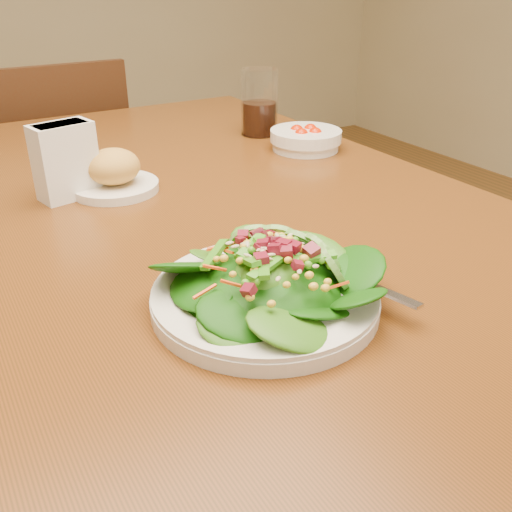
# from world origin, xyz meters

# --- Properties ---
(ground_plane) EXTENTS (5.00, 5.00, 0.00)m
(ground_plane) POSITION_xyz_m (0.00, 0.00, 0.00)
(ground_plane) COLOR brown
(dining_table) EXTENTS (0.90, 1.40, 0.75)m
(dining_table) POSITION_xyz_m (0.00, 0.00, 0.65)
(dining_table) COLOR #612F0F
(dining_table) RESTS_ON ground_plane
(chair_far) EXTENTS (0.41, 0.41, 0.86)m
(chair_far) POSITION_xyz_m (-0.03, 0.91, 0.46)
(chair_far) COLOR black
(chair_far) RESTS_ON ground_plane
(salad_plate) EXTENTS (0.27, 0.26, 0.08)m
(salad_plate) POSITION_xyz_m (-0.07, -0.36, 0.78)
(salad_plate) COLOR silver
(salad_plate) RESTS_ON dining_table
(bread_plate) EXTENTS (0.15, 0.15, 0.08)m
(bread_plate) POSITION_xyz_m (-0.11, 0.09, 0.78)
(bread_plate) COLOR silver
(bread_plate) RESTS_ON dining_table
(tomato_bowl) EXTENTS (0.15, 0.15, 0.05)m
(tomato_bowl) POSITION_xyz_m (0.32, 0.13, 0.77)
(tomato_bowl) COLOR silver
(tomato_bowl) RESTS_ON dining_table
(drinking_glass) EXTENTS (0.08, 0.08, 0.15)m
(drinking_glass) POSITION_xyz_m (0.30, 0.28, 0.81)
(drinking_glass) COLOR silver
(drinking_glass) RESTS_ON dining_table
(napkin_holder) EXTENTS (0.11, 0.07, 0.13)m
(napkin_holder) POSITION_xyz_m (-0.18, 0.11, 0.82)
(napkin_holder) COLOR white
(napkin_holder) RESTS_ON dining_table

